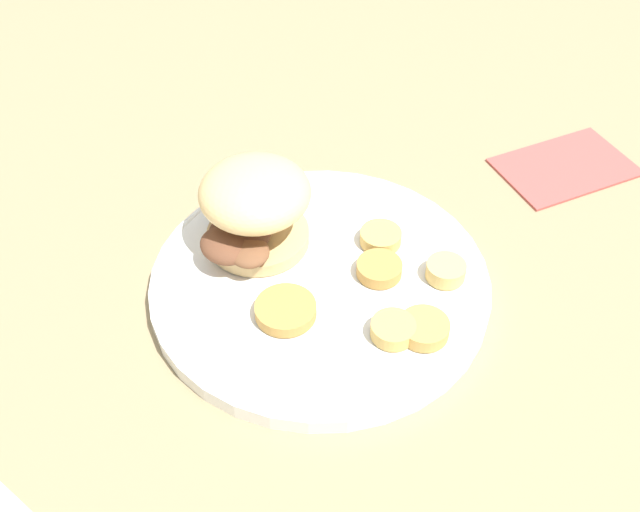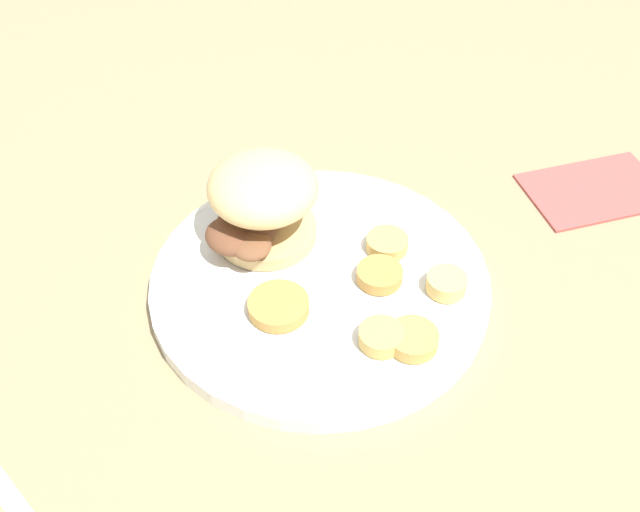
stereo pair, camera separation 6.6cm
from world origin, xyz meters
TOP-DOWN VIEW (x-y plane):
  - ground_plane at (0.00, 0.00)m, footprint 4.00×4.00m
  - dinner_plate at (0.00, 0.00)m, footprint 0.31×0.31m
  - sandwich at (-0.02, 0.07)m, footprint 0.11×0.11m
  - potato_round_0 at (0.04, -0.03)m, footprint 0.04×0.04m
  - potato_round_1 at (0.02, -0.11)m, footprint 0.04×0.04m
  - potato_round_2 at (-0.05, -0.02)m, footprint 0.05×0.05m
  - potato_round_3 at (0.07, -0.01)m, footprint 0.04×0.04m
  - potato_round_4 at (0.08, -0.08)m, footprint 0.04×0.04m
  - potato_round_5 at (-0.00, -0.09)m, footprint 0.04×0.04m
  - napkin at (0.32, -0.04)m, footprint 0.17×0.13m

SIDE VIEW (x-z plane):
  - ground_plane at x=0.00m, z-range 0.00..0.00m
  - napkin at x=0.32m, z-range 0.00..0.01m
  - dinner_plate at x=0.00m, z-range 0.00..0.02m
  - potato_round_2 at x=-0.05m, z-range 0.02..0.03m
  - potato_round_0 at x=0.04m, z-range 0.02..0.03m
  - potato_round_3 at x=0.07m, z-range 0.02..0.03m
  - potato_round_1 at x=0.02m, z-range 0.02..0.03m
  - potato_round_5 at x=0.00m, z-range 0.02..0.03m
  - potato_round_4 at x=0.08m, z-range 0.02..0.03m
  - sandwich at x=-0.02m, z-range 0.02..0.10m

